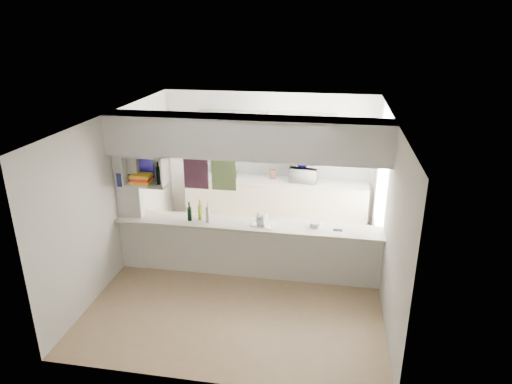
% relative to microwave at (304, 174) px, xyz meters
% --- Properties ---
extents(floor, '(4.80, 4.80, 0.00)m').
position_rel_microwave_xyz_m(floor, '(-0.74, -2.13, -1.07)').
color(floor, '#A4825F').
rests_on(floor, ground).
extents(ceiling, '(4.80, 4.80, 0.00)m').
position_rel_microwave_xyz_m(ceiling, '(-0.74, -2.13, 1.53)').
color(ceiling, white).
rests_on(ceiling, wall_back).
extents(wall_back, '(4.20, 0.00, 4.20)m').
position_rel_microwave_xyz_m(wall_back, '(-0.74, 0.27, 0.23)').
color(wall_back, silver).
rests_on(wall_back, floor).
extents(wall_left, '(0.00, 4.80, 4.80)m').
position_rel_microwave_xyz_m(wall_left, '(-2.84, -2.13, 0.23)').
color(wall_left, silver).
rests_on(wall_left, floor).
extents(wall_right, '(0.00, 4.80, 4.80)m').
position_rel_microwave_xyz_m(wall_right, '(1.36, -2.13, 0.23)').
color(wall_right, silver).
rests_on(wall_right, floor).
extents(servery_partition, '(4.20, 0.50, 2.60)m').
position_rel_microwave_xyz_m(servery_partition, '(-0.91, -2.12, 0.59)').
color(servery_partition, silver).
rests_on(servery_partition, floor).
extents(cubby_shelf, '(0.65, 0.35, 0.50)m').
position_rel_microwave_xyz_m(cubby_shelf, '(-2.30, -2.19, 0.64)').
color(cubby_shelf, white).
rests_on(cubby_shelf, bulkhead).
extents(kitchen_run, '(3.60, 0.63, 2.24)m').
position_rel_microwave_xyz_m(kitchen_run, '(-0.58, 0.01, -0.24)').
color(kitchen_run, beige).
rests_on(kitchen_run, floor).
extents(microwave, '(0.57, 0.43, 0.30)m').
position_rel_microwave_xyz_m(microwave, '(0.00, 0.00, 0.00)').
color(microwave, white).
rests_on(microwave, bench_top).
extents(bowl, '(0.23, 0.23, 0.06)m').
position_rel_microwave_xyz_m(bowl, '(-0.02, 0.03, 0.18)').
color(bowl, '#160C89').
rests_on(bowl, microwave).
extents(dish_rack, '(0.42, 0.36, 0.19)m').
position_rel_microwave_xyz_m(dish_rack, '(-0.46, -2.13, -0.07)').
color(dish_rack, silver).
rests_on(dish_rack, breakfast_bar).
extents(cup, '(0.14, 0.14, 0.09)m').
position_rel_microwave_xyz_m(cup, '(-0.52, -2.18, -0.09)').
color(cup, white).
rests_on(cup, dish_rack).
extents(wine_bottles, '(0.37, 0.15, 0.35)m').
position_rel_microwave_xyz_m(wine_bottles, '(-1.49, -2.14, -0.02)').
color(wine_bottles, black).
rests_on(wine_bottles, breakfast_bar).
extents(plastic_tubs, '(0.49, 0.18, 0.07)m').
position_rel_microwave_xyz_m(plastic_tubs, '(0.35, -2.07, -0.11)').
color(plastic_tubs, silver).
rests_on(plastic_tubs, breakfast_bar).
extents(utensil_jar, '(0.10, 0.10, 0.14)m').
position_rel_microwave_xyz_m(utensil_jar, '(-1.39, 0.02, -0.08)').
color(utensil_jar, black).
rests_on(utensil_jar, bench_top).
extents(knife_block, '(0.11, 0.09, 0.18)m').
position_rel_microwave_xyz_m(knife_block, '(-0.62, 0.05, -0.06)').
color(knife_block, '#4C2C1A').
rests_on(knife_block, bench_top).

